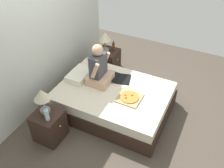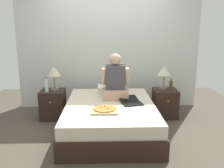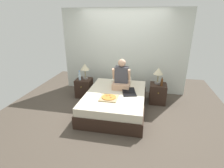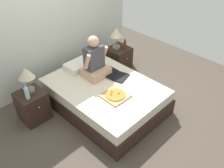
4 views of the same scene
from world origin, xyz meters
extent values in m
plane|color=#4C4238|center=(0.00, 0.00, 0.00)|extent=(5.78, 5.78, 0.00)
cube|color=silver|center=(0.00, 1.38, 1.25)|extent=(3.78, 0.12, 2.50)
cube|color=black|center=(0.00, 0.00, 0.15)|extent=(1.48, 2.03, 0.29)
cube|color=beige|center=(0.00, 0.00, 0.39)|extent=(1.43, 1.97, 0.19)
cube|color=black|center=(-1.07, 0.65, 0.27)|extent=(0.44, 0.44, 0.54)
sphere|color=gold|center=(-1.07, 0.42, 0.38)|extent=(0.03, 0.03, 0.03)
cylinder|color=gray|center=(-1.03, 0.70, 0.56)|extent=(0.16, 0.16, 0.05)
cylinder|color=olive|center=(-1.03, 0.70, 0.70)|extent=(0.02, 0.02, 0.22)
cone|color=beige|center=(-1.03, 0.70, 0.90)|extent=(0.26, 0.26, 0.18)
cylinder|color=silver|center=(-1.15, 0.56, 0.64)|extent=(0.07, 0.07, 0.20)
cylinder|color=silver|center=(-1.15, 0.56, 0.77)|extent=(0.03, 0.03, 0.06)
cylinder|color=blue|center=(-1.15, 0.56, 0.81)|extent=(0.04, 0.03, 0.02)
cube|color=black|center=(1.07, 0.65, 0.27)|extent=(0.44, 0.44, 0.54)
sphere|color=gold|center=(1.07, 0.42, 0.38)|extent=(0.03, 0.03, 0.03)
cylinder|color=gray|center=(1.04, 0.70, 0.56)|extent=(0.16, 0.16, 0.05)
cylinder|color=olive|center=(1.04, 0.70, 0.70)|extent=(0.02, 0.02, 0.22)
cone|color=beige|center=(1.04, 0.70, 0.90)|extent=(0.26, 0.26, 0.18)
cylinder|color=#512D14|center=(1.14, 0.55, 0.63)|extent=(0.06, 0.06, 0.18)
cylinder|color=#512D14|center=(1.14, 0.55, 0.74)|extent=(0.03, 0.03, 0.05)
cube|color=silver|center=(0.05, 0.74, 0.54)|extent=(0.52, 0.34, 0.12)
cube|color=tan|center=(0.10, 0.32, 0.56)|extent=(0.44, 0.40, 0.16)
cube|color=#3F3F47|center=(0.10, 0.35, 0.85)|extent=(0.34, 0.20, 0.42)
sphere|color=tan|center=(0.10, 0.35, 1.16)|extent=(0.20, 0.20, 0.20)
cylinder|color=tan|center=(-0.10, 0.30, 0.87)|extent=(0.07, 0.18, 0.32)
cylinder|color=tan|center=(0.30, 0.30, 0.87)|extent=(0.07, 0.18, 0.32)
cube|color=black|center=(0.36, -0.05, 0.49)|extent=(0.37, 0.30, 0.02)
cube|color=black|center=(0.31, 0.14, 0.52)|extent=(0.35, 0.27, 0.06)
cube|color=tan|center=(-0.09, -0.35, 0.49)|extent=(0.41, 0.41, 0.02)
cylinder|color=#CC7F33|center=(-0.09, -0.35, 0.51)|extent=(0.33, 0.33, 0.02)
cylinder|color=maroon|center=(-0.15, -0.31, 0.52)|extent=(0.04, 0.04, 0.00)
cylinder|color=maroon|center=(-0.04, -0.38, 0.52)|extent=(0.04, 0.04, 0.00)
cylinder|color=maroon|center=(-0.09, -0.27, 0.52)|extent=(0.04, 0.04, 0.00)
camera|label=1|loc=(-3.10, -1.50, 3.36)|focal=40.00mm
camera|label=2|loc=(-0.09, -3.89, 1.73)|focal=40.00mm
camera|label=3|loc=(0.71, -3.91, 2.25)|focal=28.00mm
camera|label=4|loc=(-2.39, -2.53, 3.11)|focal=40.00mm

